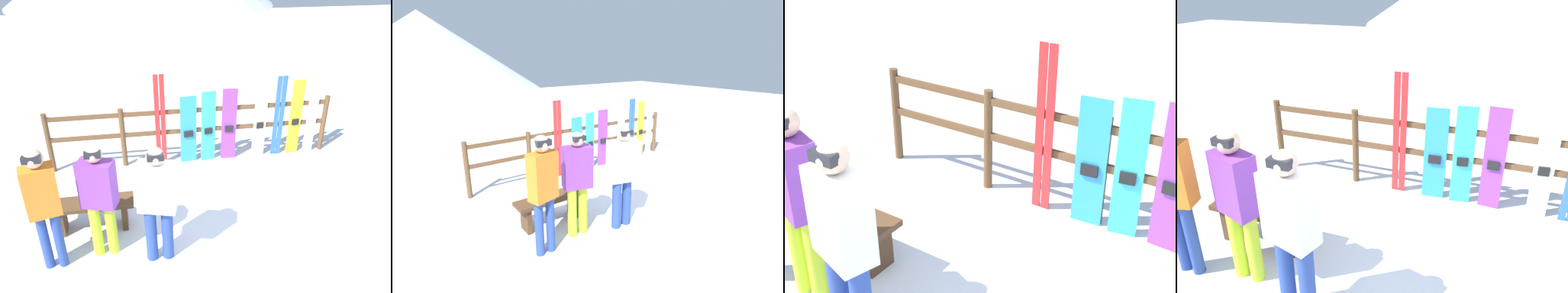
# 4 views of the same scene
# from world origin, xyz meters

# --- Properties ---
(fence) EXTENTS (5.40, 0.10, 1.16)m
(fence) POSITION_xyz_m (0.00, 2.13, 0.69)
(fence) COLOR brown
(fence) RESTS_ON ground
(bench) EXTENTS (1.20, 0.36, 0.49)m
(bench) POSITION_xyz_m (-1.79, 0.35, 0.35)
(bench) COLOR #4C331E
(bench) RESTS_ON ground
(person_white) EXTENTS (0.53, 0.38, 1.70)m
(person_white) POSITION_xyz_m (-0.87, -0.40, 0.98)
(person_white) COLOR navy
(person_white) RESTS_ON ground
(person_purple) EXTENTS (0.50, 0.37, 1.68)m
(person_purple) POSITION_xyz_m (-1.60, -0.19, 0.97)
(person_purple) COLOR #B7D826
(person_purple) RESTS_ON ground
(ski_pair_red) EXTENTS (0.20, 0.02, 1.79)m
(ski_pair_red) POSITION_xyz_m (-0.62, 2.07, 0.89)
(ski_pair_red) COLOR red
(ski_pair_red) RESTS_ON ground
(snowboard_blue) EXTENTS (0.31, 0.07, 1.35)m
(snowboard_blue) POSITION_xyz_m (-0.10, 2.07, 0.67)
(snowboard_blue) COLOR #288CE0
(snowboard_blue) RESTS_ON ground
(snowboard_cyan) EXTENTS (0.28, 0.09, 1.42)m
(snowboard_cyan) POSITION_xyz_m (0.28, 2.07, 0.71)
(snowboard_cyan) COLOR #2DBFCC
(snowboard_cyan) RESTS_ON ground
(snowboard_purple) EXTENTS (0.28, 0.07, 1.45)m
(snowboard_purple) POSITION_xyz_m (0.68, 2.07, 0.72)
(snowboard_purple) COLOR purple
(snowboard_purple) RESTS_ON ground
(snowboard_white) EXTENTS (0.25, 0.07, 1.51)m
(snowboard_white) POSITION_xyz_m (1.29, 2.07, 0.75)
(snowboard_white) COLOR white
(snowboard_white) RESTS_ON ground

